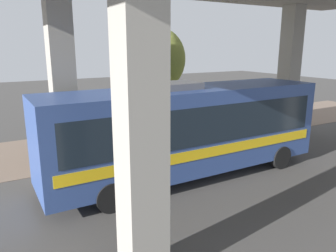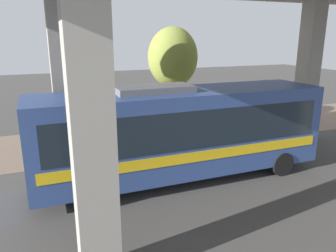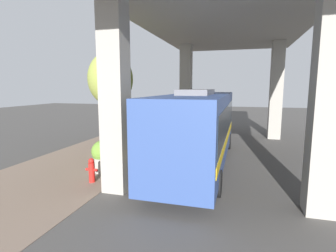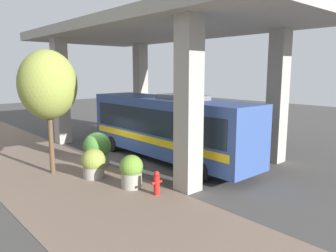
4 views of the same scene
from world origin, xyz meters
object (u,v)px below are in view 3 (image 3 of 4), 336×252
(planter_back, at_px, (115,145))
(street_tree_near, at_px, (111,79))
(fire_hydrant, at_px, (92,170))
(planter_middle, at_px, (146,138))
(bus, at_px, (200,125))
(planter_front, at_px, (103,156))

(planter_back, height_order, street_tree_near, street_tree_near)
(fire_hydrant, xyz_separation_m, planter_middle, (0.36, 5.51, 0.37))
(bus, height_order, planter_front, bus)
(bus, xyz_separation_m, planter_back, (-4.77, 0.07, -1.36))
(planter_back, bearing_deg, fire_hydrant, -77.26)
(fire_hydrant, bearing_deg, planter_back, 102.74)
(bus, distance_m, planter_back, 4.96)
(fire_hydrant, distance_m, planter_front, 1.45)
(planter_back, bearing_deg, street_tree_near, 120.94)
(bus, distance_m, planter_front, 4.96)
(bus, xyz_separation_m, street_tree_near, (-5.98, 2.08, 2.36))
(planter_front, relative_size, street_tree_near, 0.24)
(street_tree_near, bearing_deg, planter_front, -67.81)
(bus, xyz_separation_m, planter_front, (-4.20, -2.28, -1.32))
(planter_front, distance_m, planter_back, 2.42)
(planter_middle, bearing_deg, fire_hydrant, -93.73)
(planter_front, height_order, planter_back, planter_front)
(planter_middle, height_order, planter_back, planter_middle)
(bus, bearing_deg, planter_front, -151.51)
(bus, distance_m, fire_hydrant, 5.60)
(bus, relative_size, planter_back, 7.84)
(fire_hydrant, bearing_deg, planter_front, 101.13)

